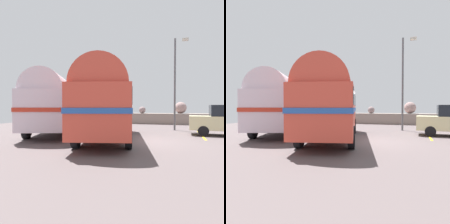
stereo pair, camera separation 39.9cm
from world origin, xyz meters
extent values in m
cube|color=#584C4D|center=(0.00, 0.00, 0.01)|extent=(32.00, 26.00, 0.02)
cube|color=gray|center=(0.00, 11.80, 0.55)|extent=(31.36, 1.80, 1.10)
sphere|color=gray|center=(-12.86, 11.70, 1.73)|extent=(1.26, 1.26, 1.26)
sphere|color=gray|center=(-9.45, 11.53, 1.55)|extent=(0.90, 0.90, 0.90)
cube|color=gray|center=(-4.81, 11.45, 1.50)|extent=(1.03, 0.99, 0.80)
sphere|color=gray|center=(-1.86, 11.49, 1.45)|extent=(0.71, 0.71, 0.71)
sphere|color=gray|center=(1.97, 12.17, 1.69)|extent=(1.18, 1.18, 1.18)
cube|color=gray|center=(5.44, 12.10, 1.52)|extent=(0.88, 1.01, 0.84)
cube|color=gold|center=(3.01, 3.50, 0.02)|extent=(0.12, 4.40, 0.01)
cylinder|color=black|center=(-3.72, 2.53, 0.50)|extent=(0.49, 1.00, 0.96)
cylinder|color=black|center=(-1.57, 3.03, 0.50)|extent=(0.49, 1.00, 0.96)
cylinder|color=black|center=(-2.53, -2.54, 0.50)|extent=(0.49, 1.00, 0.96)
cylinder|color=black|center=(-0.38, -2.04, 0.50)|extent=(0.49, 1.00, 0.96)
cube|color=#CF4433|center=(-2.05, 0.25, 1.57)|extent=(4.26, 8.73, 2.10)
cylinder|color=#CF4433|center=(-2.05, 0.25, 2.62)|extent=(3.99, 8.35, 2.20)
cube|color=#27519F|center=(-2.05, 0.25, 1.63)|extent=(4.33, 8.82, 0.20)
cube|color=black|center=(-2.05, 0.25, 2.15)|extent=(4.22, 8.41, 0.64)
cube|color=silver|center=(-3.03, 4.40, 0.70)|extent=(2.26, 0.68, 0.28)
cylinder|color=black|center=(-8.01, 3.93, 0.50)|extent=(0.59, 1.00, 0.96)
cylinder|color=black|center=(-5.93, 4.68, 0.50)|extent=(0.59, 1.00, 0.96)
cylinder|color=black|center=(-6.26, -0.97, 0.50)|extent=(0.59, 1.00, 0.96)
cylinder|color=black|center=(-4.18, -0.23, 0.50)|extent=(0.59, 1.00, 0.96)
cube|color=silver|center=(-6.09, 1.85, 1.57)|extent=(5.08, 8.72, 2.10)
cylinder|color=silver|center=(-6.09, 1.85, 2.62)|extent=(4.78, 8.33, 2.20)
cube|color=red|center=(-6.09, 1.85, 1.63)|extent=(5.16, 8.81, 0.20)
cube|color=black|center=(-6.09, 1.85, 2.15)|extent=(5.00, 8.41, 0.64)
cube|color=silver|center=(-7.53, 5.87, 0.70)|extent=(2.20, 0.92, 0.28)
cylinder|color=black|center=(3.06, 2.92, 0.33)|extent=(0.63, 0.23, 0.62)
cylinder|color=black|center=(3.14, 4.44, 0.33)|extent=(0.63, 0.23, 0.62)
cylinder|color=#5B5B60|center=(1.42, 5.87, 3.42)|extent=(0.14, 0.14, 6.84)
cube|color=beige|center=(2.14, 5.99, 6.74)|extent=(0.44, 0.24, 0.18)
camera|label=1|loc=(1.49, -10.58, 1.75)|focal=33.93mm
camera|label=2|loc=(1.87, -10.46, 1.75)|focal=33.93mm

